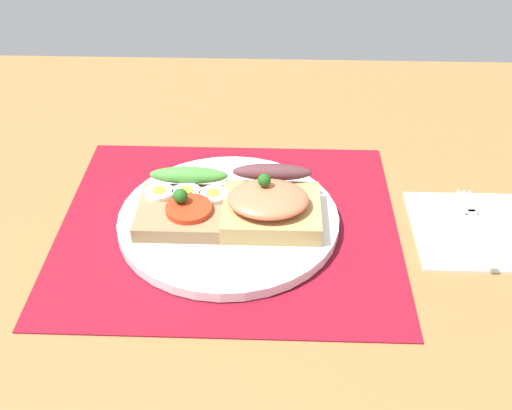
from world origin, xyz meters
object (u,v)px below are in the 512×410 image
Objects in this scene: plate at (229,220)px; napkin at (475,230)px; sandwich_salmon at (270,203)px; sandwich_egg_tomato at (186,204)px; fork at (477,225)px.

plate is 26.77cm from napkin.
sandwich_salmon is at bearing -179.79° from napkin.
napkin is (31.39, -0.34, -2.46)cm from sandwich_egg_tomato.
sandwich_egg_tomato is at bearing 177.37° from sandwich_salmon.
sandwich_salmon reaches higher than napkin.
plate is at bearing 179.65° from napkin.
sandwich_salmon is 0.78× the size of fork.
plate is 1.80× the size of fork.
sandwich_egg_tomato reaches higher than napkin.
plate is at bearing -179.62° from fork.
plate is 2.31× the size of sandwich_salmon.
napkin is at bearing -123.07° from fork.
sandwich_egg_tomato is 31.49cm from napkin.
plate is at bearing 176.89° from sandwich_salmon.
plate is 5.20cm from sandwich_salmon.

